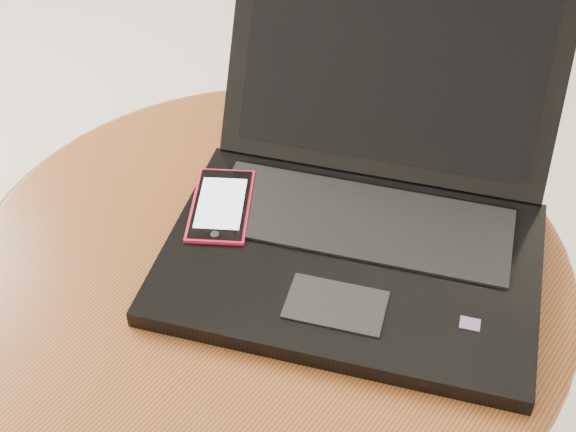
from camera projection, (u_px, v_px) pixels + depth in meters
The scene contains 4 objects.
table at pixel (268, 323), 0.92m from camera, with size 0.64×0.64×0.51m.
laptop at pixel (363, 204), 0.84m from camera, with size 0.48×0.48×0.22m.
phone_black at pixel (249, 189), 0.91m from camera, with size 0.12×0.14×0.01m.
phone_pink at pixel (221, 208), 0.87m from camera, with size 0.11×0.13×0.01m.
Camera 1 is at (0.29, -0.41, 1.12)m, focal length 50.30 mm.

